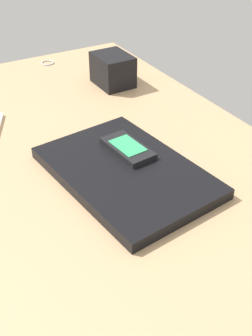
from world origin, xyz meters
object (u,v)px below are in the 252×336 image
desk_organizer (113,70)px  laptop_closed (126,172)px  key_ring (48,63)px  cell_phone_on_laptop (128,148)px

desk_organizer → laptop_closed: bearing=-25.8°
key_ring → desk_organizer: 25.29cm
cell_phone_on_laptop → desk_organizer: 36.79cm
key_ring → desk_organizer: desk_organizer is taller
laptop_closed → desk_organizer: 42.55cm
cell_phone_on_laptop → key_ring: (-56.63, 5.09, -2.58)cm
cell_phone_on_laptop → laptop_closed: bearing=-33.0°
key_ring → laptop_closed: bearing=-7.6°
laptop_closed → key_ring: 62.00cm
cell_phone_on_laptop → desk_organizer: bearing=156.2°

